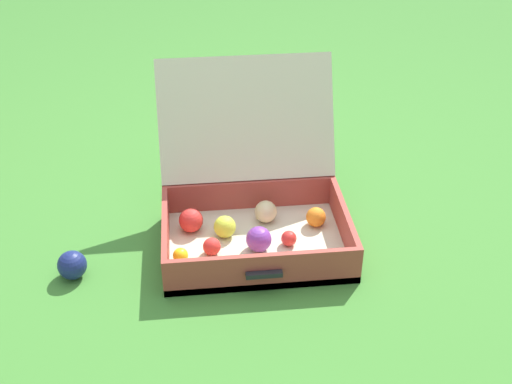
# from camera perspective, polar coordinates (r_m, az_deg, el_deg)

# --- Properties ---
(ground_plane) EXTENTS (16.00, 16.00, 0.00)m
(ground_plane) POSITION_cam_1_polar(r_m,az_deg,el_deg) (2.28, -1.28, -3.72)
(ground_plane) COLOR #3D7A2D
(open_suitcase) EXTENTS (0.60, 0.64, 0.51)m
(open_suitcase) POSITION_cam_1_polar(r_m,az_deg,el_deg) (2.23, -0.40, -1.06)
(open_suitcase) COLOR beige
(open_suitcase) RESTS_ON ground
(stray_ball_on_grass) EXTENTS (0.09, 0.09, 0.09)m
(stray_ball_on_grass) POSITION_cam_1_polar(r_m,az_deg,el_deg) (2.16, -15.26, -5.97)
(stray_ball_on_grass) COLOR navy
(stray_ball_on_grass) RESTS_ON ground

